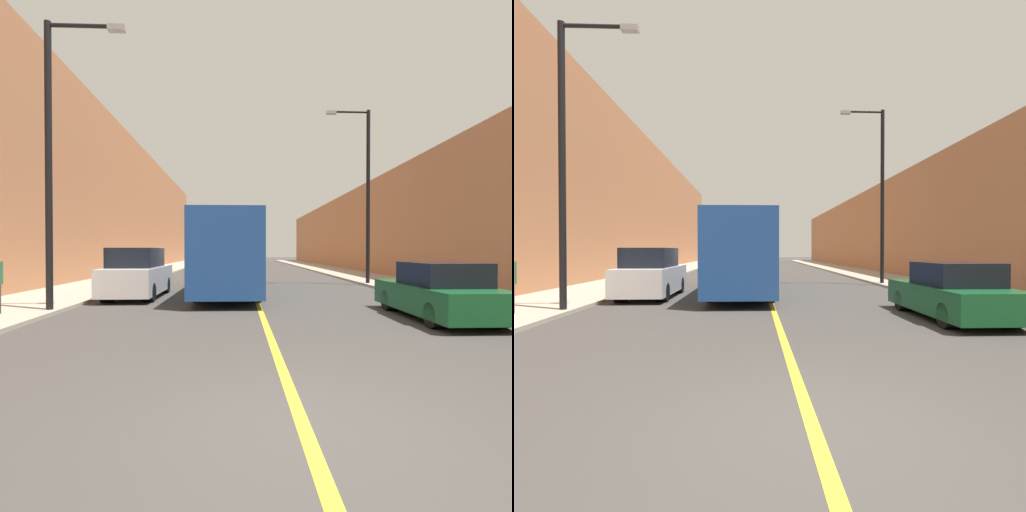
{
  "view_description": "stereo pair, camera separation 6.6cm",
  "coord_description": "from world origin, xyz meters",
  "views": [
    {
      "loc": [
        -0.69,
        -4.04,
        1.85
      ],
      "look_at": [
        0.17,
        14.84,
        1.58
      ],
      "focal_mm": 28.0,
      "sensor_mm": 36.0,
      "label": 1
    },
    {
      "loc": [
        -0.62,
        -4.04,
        1.85
      ],
      "look_at": [
        0.17,
        14.84,
        1.58
      ],
      "focal_mm": 28.0,
      "sensor_mm": 36.0,
      "label": 2
    }
  ],
  "objects": [
    {
      "name": "ground_plane",
      "position": [
        0.0,
        0.0,
        0.0
      ],
      "size": [
        200.0,
        200.0,
        0.0
      ],
      "primitive_type": "plane",
      "color": "#3F3D3A"
    },
    {
      "name": "street_lamp_left",
      "position": [
        -6.03,
        7.88,
        4.81
      ],
      "size": [
        2.33,
        0.24,
        8.38
      ],
      "color": "black",
      "rests_on": "sidewalk_left"
    },
    {
      "name": "sidewalk_right",
      "position": [
        7.77,
        30.0,
        0.06
      ],
      "size": [
        3.73,
        72.0,
        0.11
      ],
      "primitive_type": "cube",
      "color": "#A89E8C",
      "rests_on": "ground"
    },
    {
      "name": "building_row_left",
      "position": [
        -11.64,
        30.0,
        5.75
      ],
      "size": [
        4.0,
        72.0,
        11.5
      ],
      "primitive_type": "cube",
      "color": "#B2724C",
      "rests_on": "ground"
    },
    {
      "name": "sidewalk_left",
      "position": [
        -7.77,
        30.0,
        0.06
      ],
      "size": [
        3.73,
        72.0,
        0.11
      ],
      "primitive_type": "cube",
      "color": "#A89E8C",
      "rests_on": "ground"
    },
    {
      "name": "parked_suv_left",
      "position": [
        -4.61,
        11.78,
        0.9
      ],
      "size": [
        1.88,
        4.84,
        1.94
      ],
      "color": "silver",
      "rests_on": "ground"
    },
    {
      "name": "road_center_line",
      "position": [
        0.0,
        30.0,
        0.0
      ],
      "size": [
        0.16,
        72.0,
        0.01
      ],
      "primitive_type": "cube",
      "color": "gold",
      "rests_on": "ground"
    },
    {
      "name": "bus",
      "position": [
        -1.07,
        13.9,
        1.73
      ],
      "size": [
        2.45,
        11.81,
        3.21
      ],
      "color": "#1E4793",
      "rests_on": "ground"
    },
    {
      "name": "street_lamp_right",
      "position": [
        6.04,
        16.82,
        5.19
      ],
      "size": [
        2.33,
        0.24,
        9.13
      ],
      "color": "black",
      "rests_on": "sidewalk_right"
    },
    {
      "name": "car_right_near",
      "position": [
        4.76,
        6.52,
        0.69
      ],
      "size": [
        1.89,
        4.62,
        1.53
      ],
      "color": "#145128",
      "rests_on": "ground"
    },
    {
      "name": "building_row_right",
      "position": [
        11.64,
        30.0,
        3.65
      ],
      "size": [
        4.0,
        72.0,
        7.3
      ],
      "primitive_type": "cube",
      "color": "#B2724C",
      "rests_on": "ground"
    }
  ]
}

